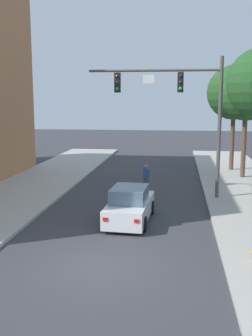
{
  "coord_description": "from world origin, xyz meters",
  "views": [
    {
      "loc": [
        2.43,
        -12.27,
        5.41
      ],
      "look_at": [
        -0.16,
        7.57,
        2.0
      ],
      "focal_mm": 42.87,
      "sensor_mm": 36.0,
      "label": 1
    }
  ],
  "objects": [
    {
      "name": "street_tree_farthest",
      "position": [
        6.49,
        18.72,
        5.93
      ],
      "size": [
        4.04,
        4.04,
        7.82
      ],
      "color": "brown",
      "rests_on": "sidewalk_right"
    },
    {
      "name": "ground_plane",
      "position": [
        0.0,
        0.0,
        0.0
      ],
      "size": [
        120.0,
        120.0,
        0.0
      ],
      "primitive_type": "plane",
      "color": "#38383D"
    },
    {
      "name": "street_tree_third",
      "position": [
        6.89,
        15.75,
        5.7
      ],
      "size": [
        3.43,
        3.43,
        7.3
      ],
      "color": "brown",
      "rests_on": "sidewalk_right"
    },
    {
      "name": "traffic_signal_mast",
      "position": [
        2.56,
        9.56,
        5.37
      ],
      "size": [
        7.13,
        0.38,
        7.5
      ],
      "color": "#514C47",
      "rests_on": "sidewalk_right"
    },
    {
      "name": "pedestrian_crossing_road",
      "position": [
        0.59,
        11.06,
        0.91
      ],
      "size": [
        0.36,
        0.22,
        1.64
      ],
      "color": "brown",
      "rests_on": "ground"
    },
    {
      "name": "car_lead_white",
      "position": [
        0.35,
        5.03,
        0.72
      ],
      "size": [
        2.01,
        4.32,
        1.6
      ],
      "color": "silver",
      "rests_on": "ground"
    }
  ]
}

